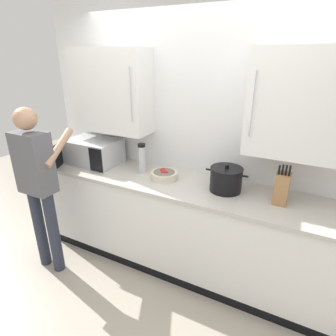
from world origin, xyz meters
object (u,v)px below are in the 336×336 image
at_px(microwave_oven, 91,151).
at_px(fruit_bowl, 164,175).
at_px(thermos_flask, 142,158).
at_px(stock_pot, 226,179).
at_px(knife_block, 282,188).
at_px(person_figure, 37,179).

bearing_deg(microwave_oven, fruit_bowl, -1.08).
xyz_separation_m(thermos_flask, stock_pot, (0.88, -0.01, -0.05)).
distance_m(thermos_flask, fruit_bowl, 0.30).
xyz_separation_m(knife_block, person_figure, (-2.08, -0.68, -0.08)).
bearing_deg(thermos_flask, microwave_oven, -178.68).
relative_size(knife_block, fruit_bowl, 1.32).
height_order(thermos_flask, person_figure, person_figure).
xyz_separation_m(stock_pot, fruit_bowl, (-0.61, -0.03, -0.07)).
relative_size(thermos_flask, fruit_bowl, 1.19).
height_order(stock_pot, person_figure, person_figure).
height_order(stock_pot, fruit_bowl, stock_pot).
xyz_separation_m(thermos_flask, fruit_bowl, (0.27, -0.03, -0.11)).
distance_m(fruit_bowl, person_figure, 1.20).
height_order(knife_block, person_figure, person_figure).
xyz_separation_m(microwave_oven, knife_block, (2.02, -0.00, -0.00)).
relative_size(thermos_flask, knife_block, 0.91).
xyz_separation_m(knife_block, stock_pot, (-0.47, 0.01, -0.02)).
xyz_separation_m(microwave_oven, thermos_flask, (0.66, 0.02, 0.02)).
bearing_deg(stock_pot, person_figure, -156.64).
relative_size(knife_block, person_figure, 0.20).
distance_m(microwave_oven, person_figure, 0.69).
bearing_deg(knife_block, fruit_bowl, -179.30).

